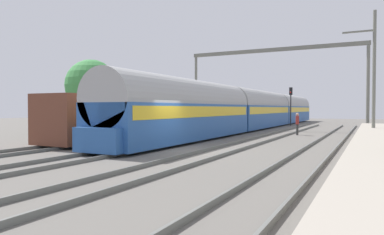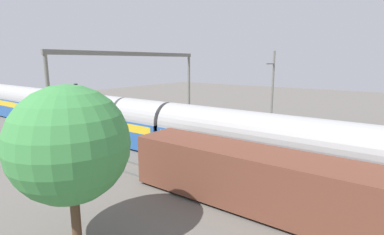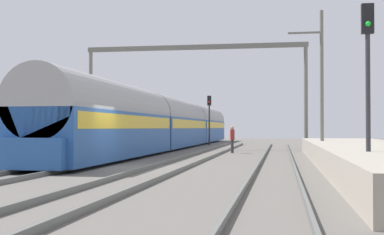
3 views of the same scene
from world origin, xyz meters
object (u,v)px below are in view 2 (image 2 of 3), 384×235
at_px(freight_car, 253,178).
at_px(railway_signal_far, 77,98).
at_px(catenary_gantry, 135,74).
at_px(passenger_train, 102,116).
at_px(person_crossing, 206,127).

bearing_deg(freight_car, railway_signal_far, 75.89).
xyz_separation_m(freight_car, railway_signal_far, (6.05, 24.09, 1.49)).
distance_m(freight_car, catenary_gantry, 16.58).
relative_size(freight_car, catenary_gantry, 0.77).
height_order(freight_car, catenary_gantry, catenary_gantry).
xyz_separation_m(freight_car, catenary_gantry, (6.20, 14.72, 4.45)).
bearing_deg(railway_signal_far, passenger_train, -105.41).
relative_size(passenger_train, catenary_gantry, 2.93).
bearing_deg(catenary_gantry, railway_signal_far, 90.92).
distance_m(passenger_train, catenary_gantry, 5.07).
distance_m(person_crossing, catenary_gantry, 8.19).
xyz_separation_m(person_crossing, railway_signal_far, (-3.51, 15.02, 1.93)).
xyz_separation_m(freight_car, person_crossing, (9.56, 9.07, -0.44)).
bearing_deg(person_crossing, railway_signal_far, 0.70).
height_order(freight_car, railway_signal_far, railway_signal_far).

